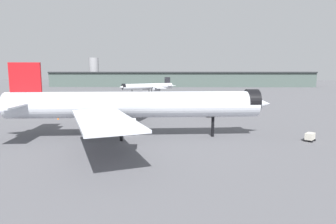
{
  "coord_description": "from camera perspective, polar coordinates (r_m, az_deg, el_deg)",
  "views": [
    {
      "loc": [
        13.65,
        -65.41,
        15.11
      ],
      "look_at": [
        9.29,
        -0.48,
        5.88
      ],
      "focal_mm": 30.65,
      "sensor_mm": 36.0,
      "label": 1
    }
  ],
  "objects": [
    {
      "name": "ground",
      "position": [
        68.5,
        -7.78,
        -4.75
      ],
      "size": [
        900.0,
        900.0,
        0.0
      ],
      "primitive_type": "plane",
      "color": "#56565B"
    },
    {
      "name": "airliner_near_gate",
      "position": [
        65.55,
        -7.09,
        1.35
      ],
      "size": [
        63.87,
        57.92,
        17.06
      ],
      "rotation": [
        0.0,
        0.0,
        0.13
      ],
      "color": "silver",
      "rests_on": "ground"
    },
    {
      "name": "airliner_far_taxiway",
      "position": [
        197.88,
        -3.93,
        5.09
      ],
      "size": [
        37.22,
        33.13,
        11.14
      ],
      "rotation": [
        0.0,
        0.0,
        3.76
      ],
      "color": "silver",
      "rests_on": "ground"
    },
    {
      "name": "terminal_building",
      "position": [
        293.07,
        2.14,
        6.6
      ],
      "size": [
        260.85,
        41.12,
        28.83
      ],
      "rotation": [
        0.0,
        0.0,
        0.04
      ],
      "color": "#475651",
      "rests_on": "ground"
    },
    {
      "name": "service_truck_front",
      "position": [
        98.05,
        7.78,
        0.07
      ],
      "size": [
        4.59,
        5.94,
        3.0
      ],
      "rotation": [
        0.0,
        0.0,
        5.2
      ],
      "color": "black",
      "rests_on": "ground"
    },
    {
      "name": "baggage_tug_wing",
      "position": [
        101.7,
        -1.14,
        0.08
      ],
      "size": [
        3.3,
        3.5,
        1.85
      ],
      "rotation": [
        0.0,
        0.0,
        5.39
      ],
      "color": "black",
      "rests_on": "ground"
    },
    {
      "name": "baggage_cart_trailing",
      "position": [
        69.97,
        26.39,
        -4.44
      ],
      "size": [
        2.82,
        2.88,
        1.82
      ],
      "rotation": [
        0.0,
        0.0,
        0.88
      ],
      "color": "black",
      "rests_on": "ground"
    },
    {
      "name": "traffic_cone_near_nose",
      "position": [
        97.45,
        -21.02,
        -1.18
      ],
      "size": [
        0.57,
        0.57,
        0.71
      ],
      "primitive_type": "cone",
      "color": "#F2600C",
      "rests_on": "ground"
    }
  ]
}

